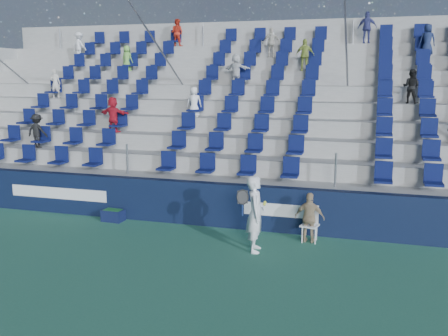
# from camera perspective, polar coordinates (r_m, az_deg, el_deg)

# --- Properties ---
(ground) EXTENTS (70.00, 70.00, 0.00)m
(ground) POSITION_cam_1_polar(r_m,az_deg,el_deg) (11.00, -5.21, -11.36)
(ground) COLOR #327459
(ground) RESTS_ON ground
(sponsor_wall) EXTENTS (24.00, 0.32, 1.20)m
(sponsor_wall) POSITION_cam_1_polar(r_m,az_deg,el_deg) (13.63, -0.39, -4.24)
(sponsor_wall) COLOR #0D1732
(sponsor_wall) RESTS_ON ground
(grandstand) EXTENTS (24.00, 8.17, 6.63)m
(grandstand) POSITION_cam_1_polar(r_m,az_deg,el_deg) (18.21, 4.21, 4.48)
(grandstand) COLOR #AAAAA4
(grandstand) RESTS_ON ground
(tennis_player) EXTENTS (0.69, 0.73, 1.81)m
(tennis_player) POSITION_cam_1_polar(r_m,az_deg,el_deg) (11.70, 3.61, -5.24)
(tennis_player) COLOR white
(tennis_player) RESTS_ON ground
(line_judge_chair) EXTENTS (0.48, 0.49, 0.90)m
(line_judge_chair) POSITION_cam_1_polar(r_m,az_deg,el_deg) (12.70, 9.83, -5.94)
(line_judge_chair) COLOR white
(line_judge_chair) RESTS_ON ground
(line_judge) EXTENTS (0.76, 0.35, 1.26)m
(line_judge) POSITION_cam_1_polar(r_m,az_deg,el_deg) (12.53, 9.77, -5.62)
(line_judge) COLOR tan
(line_judge) RESTS_ON ground
(ball_bin) EXTENTS (0.62, 0.42, 0.34)m
(ball_bin) POSITION_cam_1_polar(r_m,az_deg,el_deg) (14.55, -12.55, -5.23)
(ball_bin) COLOR #0F173A
(ball_bin) RESTS_ON ground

